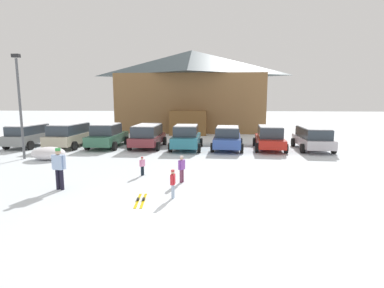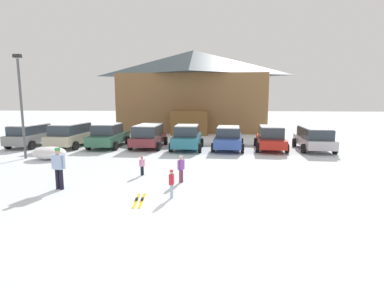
# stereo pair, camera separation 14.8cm
# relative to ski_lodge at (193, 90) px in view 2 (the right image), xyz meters

# --- Properties ---
(ground) EXTENTS (160.00, 160.00, 0.00)m
(ground) POSITION_rel_ski_lodge_xyz_m (0.66, -26.54, -4.57)
(ground) COLOR silver
(ski_lodge) EXTENTS (16.25, 10.77, 9.02)m
(ski_lodge) POSITION_rel_ski_lodge_xyz_m (0.00, 0.00, 0.00)
(ski_lodge) COLOR brown
(ski_lodge) RESTS_ON ground
(parked_grey_wagon) EXTENTS (2.17, 4.15, 1.68)m
(parked_grey_wagon) POSITION_rel_ski_lodge_xyz_m (-11.29, -13.56, -3.67)
(parked_grey_wagon) COLOR gray
(parked_grey_wagon) RESTS_ON ground
(parked_beige_suv) EXTENTS (2.36, 4.53, 1.77)m
(parked_beige_suv) POSITION_rel_ski_lodge_xyz_m (-8.17, -13.45, -3.62)
(parked_beige_suv) COLOR #B4AA90
(parked_beige_suv) RESTS_ON ground
(parked_green_coupe) EXTENTS (2.22, 4.57, 1.77)m
(parked_green_coupe) POSITION_rel_ski_lodge_xyz_m (-5.35, -13.35, -3.69)
(parked_green_coupe) COLOR #31654B
(parked_green_coupe) RESTS_ON ground
(parked_maroon_van) EXTENTS (2.29, 4.39, 1.71)m
(parked_maroon_van) POSITION_rel_ski_lodge_xyz_m (-2.34, -13.28, -3.65)
(parked_maroon_van) COLOR maroon
(parked_maroon_van) RESTS_ON ground
(parked_teal_hatchback) EXTENTS (2.21, 4.17, 1.75)m
(parked_teal_hatchback) POSITION_rel_ski_lodge_xyz_m (0.57, -13.88, -3.70)
(parked_teal_hatchback) COLOR teal
(parked_teal_hatchback) RESTS_ON ground
(parked_blue_hatchback) EXTENTS (2.42, 4.72, 1.65)m
(parked_blue_hatchback) POSITION_rel_ski_lodge_xyz_m (3.49, -13.64, -3.74)
(parked_blue_hatchback) COLOR #3251A6
(parked_blue_hatchback) RESTS_ON ground
(parked_red_sedan) EXTENTS (2.40, 4.72, 1.70)m
(parked_red_sedan) POSITION_rel_ski_lodge_xyz_m (6.46, -13.53, -3.72)
(parked_red_sedan) COLOR red
(parked_red_sedan) RESTS_ON ground
(parked_silver_wagon) EXTENTS (2.37, 4.73, 1.62)m
(parked_silver_wagon) POSITION_rel_ski_lodge_xyz_m (9.44, -13.52, -3.69)
(parked_silver_wagon) COLOR #BBB5BE
(parked_silver_wagon) RESTS_ON ground
(skier_adult_in_blue_parka) EXTENTS (0.61, 0.30, 1.67)m
(skier_adult_in_blue_parka) POSITION_rel_ski_lodge_xyz_m (-3.58, -23.77, -3.63)
(skier_adult_in_blue_parka) COLOR black
(skier_adult_in_blue_parka) RESTS_ON ground
(skier_child_in_red_jacket) EXTENTS (0.16, 0.39, 1.05)m
(skier_child_in_red_jacket) POSITION_rel_ski_lodge_xyz_m (1.01, -24.48, -3.98)
(skier_child_in_red_jacket) COLOR #95A9C3
(skier_child_in_red_jacket) RESTS_ON ground
(skier_child_in_purple_jacket) EXTENTS (0.29, 0.38, 1.16)m
(skier_child_in_purple_jacket) POSITION_rel_ski_lodge_xyz_m (1.12, -22.42, -3.92)
(skier_child_in_purple_jacket) COLOR #723952
(skier_child_in_purple_jacket) RESTS_ON ground
(skier_child_in_pink_snowsuit) EXTENTS (0.23, 0.28, 0.89)m
(skier_child_in_pink_snowsuit) POSITION_rel_ski_lodge_xyz_m (-0.84, -21.36, -4.07)
(skier_child_in_pink_snowsuit) COLOR black
(skier_child_in_pink_snowsuit) RESTS_ON ground
(pair_of_skis) EXTENTS (0.46, 1.55, 0.08)m
(pair_of_skis) POSITION_rel_ski_lodge_xyz_m (-0.09, -24.87, -4.55)
(pair_of_skis) COLOR gold
(pair_of_skis) RESTS_ON ground
(lamp_post) EXTENTS (0.44, 0.24, 6.11)m
(lamp_post) POSITION_rel_ski_lodge_xyz_m (-8.86, -17.93, -1.16)
(lamp_post) COLOR #515459
(lamp_post) RESTS_ON ground
(plowed_snow_pile) EXTENTS (1.94, 1.55, 0.74)m
(plowed_snow_pile) POSITION_rel_ski_lodge_xyz_m (-7.28, -18.03, -4.20)
(plowed_snow_pile) COLOR white
(plowed_snow_pile) RESTS_ON ground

